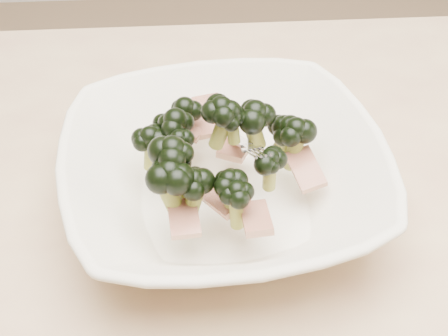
{
  "coord_description": "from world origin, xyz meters",
  "views": [
    {
      "loc": [
        -0.09,
        -0.42,
        1.2
      ],
      "look_at": [
        -0.06,
        0.03,
        0.8
      ],
      "focal_mm": 50.0,
      "sensor_mm": 36.0,
      "label": 1
    }
  ],
  "objects": [
    {
      "name": "broccoli_dish",
      "position": [
        -0.06,
        0.03,
        0.79
      ],
      "size": [
        0.35,
        0.35,
        0.12
      ],
      "color": "#EFE4CA",
      "rests_on": "dining_table"
    },
    {
      "name": "dining_table",
      "position": [
        0.0,
        0.0,
        0.65
      ],
      "size": [
        1.2,
        0.8,
        0.75
      ],
      "color": "tan",
      "rests_on": "ground"
    }
  ]
}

